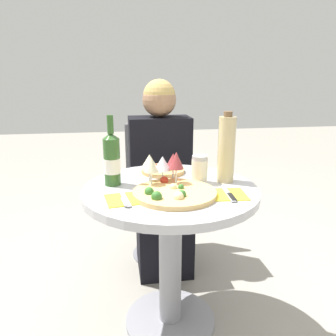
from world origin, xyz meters
TOP-DOWN VIEW (x-y plane):
  - ground_plane at (0.00, 0.00)m, footprint 12.00×12.00m
  - dining_table at (0.00, 0.00)m, footprint 0.79×0.79m
  - chair_behind_diner at (0.04, 0.73)m, footprint 0.43×0.43m
  - seated_diner at (0.04, 0.58)m, footprint 0.39×0.44m
  - pizza_large at (-0.00, -0.11)m, footprint 0.35×0.35m
  - pizza_small_far at (0.00, 0.24)m, footprint 0.22×0.22m
  - wine_bottle at (-0.26, 0.08)m, footprint 0.08×0.08m
  - tall_carafe at (0.27, 0.04)m, footprint 0.08×0.08m
  - sugar_shaker at (0.14, 0.04)m, footprint 0.08×0.08m
  - wine_glass_front_right at (0.02, -0.01)m, footprint 0.07×0.07m
  - wine_glass_back_left at (-0.09, 0.07)m, footprint 0.08×0.08m
  - wine_glass_back_right at (0.02, 0.07)m, footprint 0.08×0.08m
  - wine_glass_front_left at (-0.09, -0.01)m, footprint 0.06×0.06m
  - wine_glass_center at (-0.03, 0.03)m, footprint 0.08×0.08m
  - place_setting_left at (-0.21, -0.13)m, footprint 0.17×0.19m
  - place_setting_right at (0.22, -0.14)m, footprint 0.16×0.19m

SIDE VIEW (x-z plane):
  - ground_plane at x=0.00m, z-range 0.00..0.00m
  - chair_behind_diner at x=0.04m, z-range -0.02..0.87m
  - dining_table at x=0.00m, z-range 0.17..0.89m
  - seated_diner at x=0.04m, z-range -0.05..1.14m
  - place_setting_left at x=-0.21m, z-range 0.72..0.73m
  - place_setting_right at x=0.22m, z-range 0.72..0.73m
  - pizza_large at x=0.00m, z-range 0.71..0.76m
  - pizza_small_far at x=0.00m, z-range 0.71..0.76m
  - sugar_shaker at x=0.14m, z-range 0.72..0.85m
  - wine_glass_back_right at x=0.02m, z-range 0.75..0.89m
  - wine_glass_center at x=-0.03m, z-range 0.76..0.89m
  - wine_glass_back_left at x=-0.09m, z-range 0.76..0.89m
  - wine_glass_front_left at x=-0.09m, z-range 0.76..0.90m
  - wine_bottle at x=-0.26m, z-range 0.68..1.00m
  - wine_glass_front_right at x=0.02m, z-range 0.76..0.93m
  - tall_carafe at x=0.27m, z-range 0.71..1.04m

